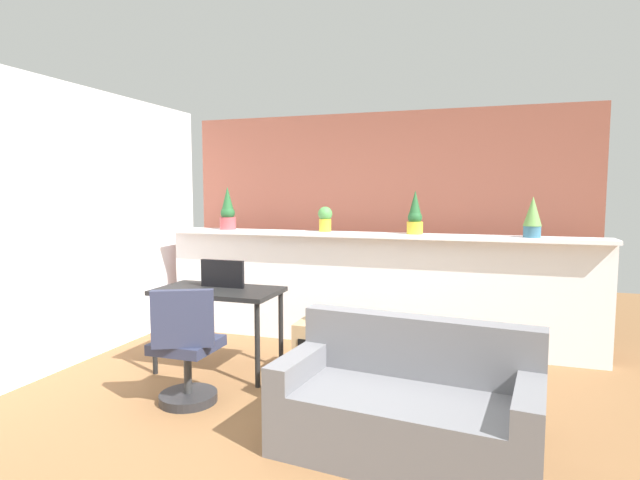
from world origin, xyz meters
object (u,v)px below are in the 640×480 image
side_cube_shelf (321,350)px  vase_on_shelf (316,313)px  couch (407,408)px  desk (218,298)px  potted_plant_3 (533,216)px  potted_plant_1 (325,218)px  tv_monitor (222,274)px  potted_plant_0 (228,211)px  potted_plant_2 (415,215)px  office_chair (186,355)px

side_cube_shelf → vase_on_shelf: vase_on_shelf is taller
side_cube_shelf → couch: 1.37m
desk → side_cube_shelf: 1.03m
potted_plant_3 → potted_plant_1: bearing=178.1°
tv_monitor → potted_plant_1: bearing=60.2°
potted_plant_0 → desk: size_ratio=0.44×
side_cube_shelf → couch: size_ratio=0.31×
potted_plant_0 → desk: 1.44m
potted_plant_3 → couch: potted_plant_3 is taller
potted_plant_1 → side_cube_shelf: 1.55m
desk → side_cube_shelf: (0.93, 0.11, -0.42)m
potted_plant_1 → desk: (-0.63, -1.17, -0.67)m
potted_plant_2 → vase_on_shelf: 1.47m
potted_plant_0 → couch: potted_plant_0 is taller
tv_monitor → side_cube_shelf: 1.12m
tv_monitor → vase_on_shelf: (0.88, 0.06, -0.31)m
desk → side_cube_shelf: desk is taller
side_cube_shelf → potted_plant_1: bearing=106.0°
office_chair → potted_plant_2: bearing=52.8°
potted_plant_2 → tv_monitor: (-1.57, -1.06, -0.50)m
potted_plant_2 → potted_plant_3: size_ratio=1.15×
potted_plant_1 → office_chair: bearing=-104.2°
side_cube_shelf → potted_plant_3: bearing=30.0°
potted_plant_1 → desk: potted_plant_1 is taller
desk → vase_on_shelf: size_ratio=8.42×
potted_plant_3 → desk: 2.97m
desk → tv_monitor: tv_monitor is taller
potted_plant_2 → side_cube_shelf: potted_plant_2 is taller
potted_plant_1 → vase_on_shelf: bearing=-76.4°
desk → vase_on_shelf: 0.90m
side_cube_shelf → tv_monitor: bearing=-178.2°
potted_plant_0 → couch: (2.33, -2.06, -1.11)m
desk → tv_monitor: size_ratio=2.61×
potted_plant_1 → tv_monitor: size_ratio=0.63×
potted_plant_0 → potted_plant_1: potted_plant_0 is taller
potted_plant_2 → potted_plant_1: bearing=178.2°
office_chair → vase_on_shelf: 1.16m
vase_on_shelf → desk: bearing=-171.2°
side_cube_shelf → desk: bearing=-173.3°
potted_plant_2 → potted_plant_3: 1.08m
potted_plant_0 → side_cube_shelf: 2.10m
potted_plant_0 → side_cube_shelf: potted_plant_0 is taller
side_cube_shelf → couch: couch is taller
potted_plant_0 → office_chair: bearing=-70.9°
potted_plant_1 → side_cube_shelf: potted_plant_1 is taller
potted_plant_0 → tv_monitor: size_ratio=1.14×
desk → vase_on_shelf: bearing=8.8°
potted_plant_1 → potted_plant_2: bearing=-1.8°
tv_monitor → vase_on_shelf: bearing=3.7°
potted_plant_3 → tv_monitor: 2.89m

